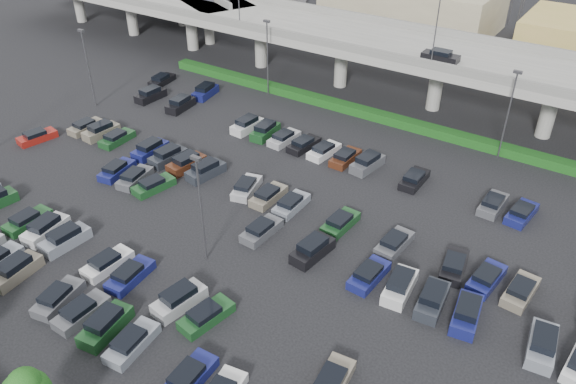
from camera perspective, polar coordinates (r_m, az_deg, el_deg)
The scene contains 6 objects.
ground at distance 54.64m, azimuth -2.85°, elevation -2.26°, with size 280.00×280.00×0.00m, color black.
overpass at distance 76.70m, azimuth 11.49°, elevation 13.92°, with size 150.00×13.00×15.80m.
hedge at distance 73.09m, azimuth 8.83°, elevation 7.72°, with size 66.00×1.60×1.10m, color #144313.
parked_cars at distance 52.67m, azimuth -7.22°, elevation -3.23°, with size 62.95×41.65×1.67m.
light_poles at distance 54.85m, azimuth -5.30°, elevation 5.47°, with size 66.90×48.38×10.30m.
distant_buildings at distance 102.19m, azimuth 24.99°, elevation 14.55°, with size 138.00×24.00×9.00m.
Camera 1 is at (26.73, -35.35, 31.96)m, focal length 35.00 mm.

